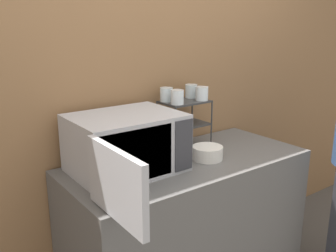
{
  "coord_description": "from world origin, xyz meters",
  "views": [
    {
      "loc": [
        -1.32,
        -1.26,
        1.68
      ],
      "look_at": [
        -0.12,
        0.36,
        1.12
      ],
      "focal_mm": 40.0,
      "sensor_mm": 36.0,
      "label": 1
    }
  ],
  "objects": [
    {
      "name": "dish_rack",
      "position": [
        0.13,
        0.52,
        1.13
      ],
      "size": [
        0.3,
        0.2,
        0.31
      ],
      "color": "#333333",
      "rests_on": "counter"
    },
    {
      "name": "wall_back",
      "position": [
        0.0,
        0.7,
        1.3
      ],
      "size": [
        8.0,
        0.06,
        2.6
      ],
      "color": "olive",
      "rests_on": "ground_plane"
    },
    {
      "name": "glass_back_right",
      "position": [
        0.23,
        0.58,
        1.25
      ],
      "size": [
        0.08,
        0.08,
        0.09
      ],
      "color": "silver",
      "rests_on": "dish_rack"
    },
    {
      "name": "glass_back_left",
      "position": [
        0.02,
        0.58,
        1.25
      ],
      "size": [
        0.08,
        0.08,
        0.09
      ],
      "color": "silver",
      "rests_on": "dish_rack"
    },
    {
      "name": "microwave",
      "position": [
        -0.39,
        0.38,
        1.06
      ],
      "size": [
        0.6,
        0.88,
        0.31
      ],
      "color": "#ADADB2",
      "rests_on": "counter"
    },
    {
      "name": "glass_front_right",
      "position": [
        0.22,
        0.47,
        1.25
      ],
      "size": [
        0.08,
        0.08,
        0.09
      ],
      "color": "silver",
      "rests_on": "dish_rack"
    },
    {
      "name": "bowl",
      "position": [
        0.1,
        0.27,
        0.94
      ],
      "size": [
        0.18,
        0.18,
        0.08
      ],
      "color": "silver",
      "rests_on": "counter"
    },
    {
      "name": "counter",
      "position": [
        0.0,
        0.33,
        0.45
      ],
      "size": [
        1.46,
        0.66,
        0.9
      ],
      "color": "#595654",
      "rests_on": "ground_plane"
    },
    {
      "name": "glass_front_left",
      "position": [
        0.03,
        0.47,
        1.25
      ],
      "size": [
        0.08,
        0.08,
        0.09
      ],
      "color": "silver",
      "rests_on": "dish_rack"
    }
  ]
}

